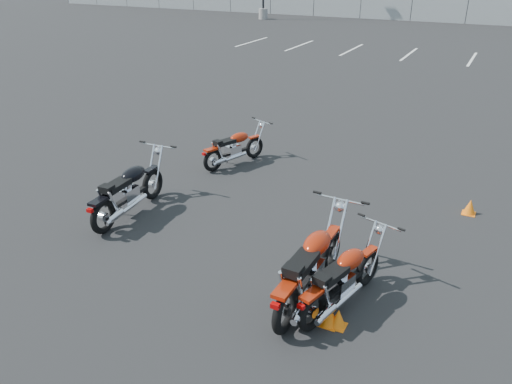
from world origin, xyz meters
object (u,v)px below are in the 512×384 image
at_px(motorcycle_rear_red, 343,279).
at_px(motorcycle_third_red, 311,267).
at_px(motorcycle_second_black, 129,191).
at_px(motorcycle_front_red, 234,148).

bearing_deg(motorcycle_rear_red, motorcycle_third_red, -174.97).
distance_m(motorcycle_second_black, motorcycle_third_red, 4.07).
distance_m(motorcycle_third_red, motorcycle_rear_red, 0.46).
bearing_deg(motorcycle_third_red, motorcycle_rear_red, 5.03).
xyz_separation_m(motorcycle_third_red, motorcycle_rear_red, (0.46, 0.04, -0.08)).
xyz_separation_m(motorcycle_front_red, motorcycle_third_red, (3.48, -3.98, 0.11)).
bearing_deg(motorcycle_front_red, motorcycle_third_red, -48.87).
height_order(motorcycle_second_black, motorcycle_rear_red, motorcycle_second_black).
xyz_separation_m(motorcycle_second_black, motorcycle_rear_red, (4.44, -0.82, -0.05)).
xyz_separation_m(motorcycle_front_red, motorcycle_rear_red, (3.93, -3.94, 0.03)).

